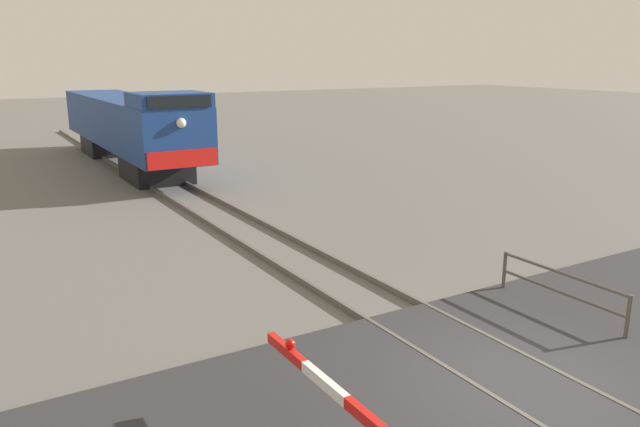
% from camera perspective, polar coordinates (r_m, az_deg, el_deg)
% --- Properties ---
extents(ground_plane, '(160.00, 160.00, 0.00)m').
position_cam_1_polar(ground_plane, '(10.40, 18.20, -15.16)').
color(ground_plane, '#605E59').
extents(rail_track_left, '(0.08, 80.00, 0.15)m').
position_cam_1_polar(rail_track_left, '(9.89, 15.37, -16.07)').
color(rail_track_left, '#59544C').
rests_on(rail_track_left, ground_plane).
extents(rail_track_right, '(0.08, 80.00, 0.15)m').
position_cam_1_polar(rail_track_right, '(10.87, 20.80, -13.61)').
color(rail_track_right, '#59544C').
rests_on(rail_track_right, ground_plane).
extents(road_surface, '(36.00, 6.35, 0.14)m').
position_cam_1_polar(road_surface, '(10.37, 18.23, -14.82)').
color(road_surface, '#2D2D30').
rests_on(road_surface, ground_plane).
extents(locomotive, '(2.76, 15.85, 3.73)m').
position_cam_1_polar(locomotive, '(30.23, -17.28, 7.83)').
color(locomotive, black).
rests_on(locomotive, ground_plane).
extents(guard_railing, '(0.08, 2.95, 0.95)m').
position_cam_1_polar(guard_railing, '(13.01, 21.39, -6.35)').
color(guard_railing, '#4C4742').
rests_on(guard_railing, ground_plane).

